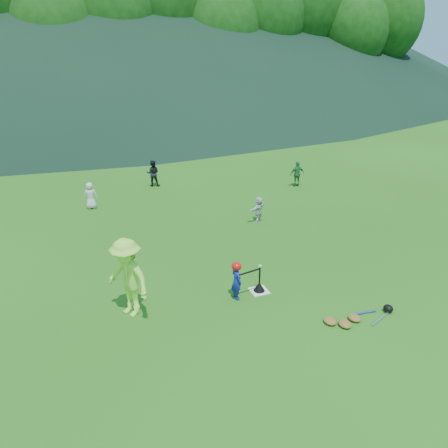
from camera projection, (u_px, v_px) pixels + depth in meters
name	position (u px, v px, depth m)	size (l,w,h in m)	color
ground	(259.00, 291.00, 11.28)	(120.00, 120.00, 0.00)	#225112
home_plate	(259.00, 291.00, 11.28)	(0.45, 0.45, 0.02)	silver
baseball	(260.00, 266.00, 10.99)	(0.08, 0.08, 0.08)	white
batter_child	(236.00, 281.00, 10.79)	(0.36, 0.24, 0.99)	#1722A0
adult_coach	(128.00, 278.00, 10.00)	(1.25, 0.72, 1.94)	#A4EB45
fielder_a	(90.00, 196.00, 16.62)	(0.50, 0.33, 1.02)	silver
fielder_b	(153.00, 173.00, 19.14)	(0.56, 0.44, 1.16)	black
fielder_c	(297.00, 174.00, 19.09)	(0.66, 0.27, 1.13)	#227337
fielder_d	(258.00, 209.00, 15.46)	(0.85, 0.27, 0.91)	silver
batting_tee	(259.00, 287.00, 11.23)	(0.30, 0.30, 0.68)	black
batter_gear	(237.00, 267.00, 10.64)	(0.73, 0.26, 0.35)	red
equipment_pile	(355.00, 318.00, 10.09)	(1.80, 0.65, 0.19)	olive
outfield_fence	(109.00, 111.00, 35.02)	(70.07, 0.08, 1.33)	gray
tree_line	(93.00, 11.00, 37.15)	(70.04, 11.40, 14.82)	#382314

